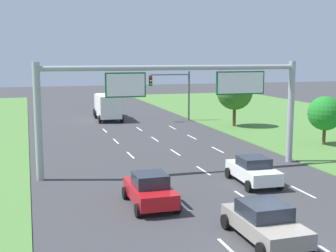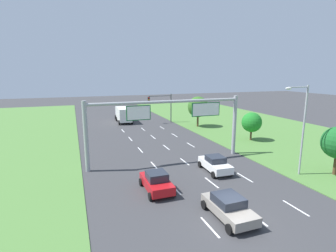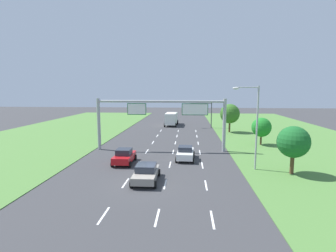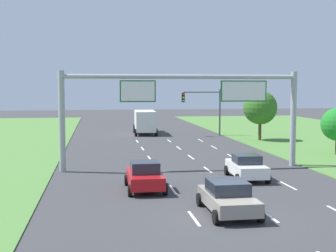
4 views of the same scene
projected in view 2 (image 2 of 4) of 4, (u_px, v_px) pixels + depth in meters
ground_plane at (233, 222)px, 17.14m from camera, size 200.00×200.00×0.00m
grass_verge_right at (329, 149)px, 33.38m from camera, size 24.00×120.00×0.06m
lane_dashes_inner_left at (175, 188)px, 22.08m from camera, size 0.14×50.40×0.01m
lane_dashes_inner_right at (212, 183)px, 23.25m from camera, size 0.14×50.40×0.01m
lane_dashes_slip at (245, 177)px, 24.42m from camera, size 0.14×50.40×0.01m
car_near_red at (229, 207)px, 17.52m from camera, size 2.24×4.30×1.54m
car_lead_silver at (157, 182)px, 21.47m from camera, size 2.14×4.01×1.65m
car_mid_lane at (215, 164)px, 25.76m from camera, size 2.24×4.18×1.58m
box_truck at (123, 114)px, 52.00m from camera, size 2.90×7.79×2.92m
sign_gantry at (170, 118)px, 27.92m from camera, size 17.24×0.44×7.00m
traffic_light_mast at (162, 103)px, 50.46m from camera, size 4.76×0.49×5.60m
street_lamp at (301, 123)px, 23.95m from camera, size 2.61×0.32×8.50m
roadside_tree_mid at (252, 122)px, 37.31m from camera, size 2.83×2.83×4.08m
roadside_tree_far at (198, 107)px, 46.75m from camera, size 3.70×3.70×5.47m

